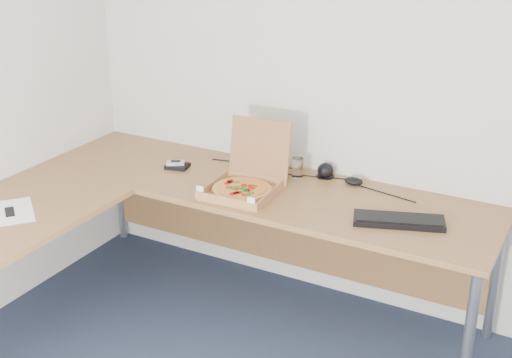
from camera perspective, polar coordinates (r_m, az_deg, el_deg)
The scene contains 11 objects.
room_shell at distance 2.06m, azimuth -6.05°, elevation -3.17°, with size 3.50×3.50×2.50m, color silver, non-canonical shape.
desk at distance 3.44m, azimuth -7.93°, elevation -2.41°, with size 2.50×2.20×0.73m.
pizza_box at distance 3.50m, azimuth -1.03°, elevation -0.53°, with size 0.34×0.39×0.34m.
drinking_glass at distance 3.69m, azimuth 3.48°, elevation 0.95°, with size 0.06×0.06×0.11m, color silver.
keyboard at distance 3.25m, azimuth 11.82°, elevation -3.42°, with size 0.42×0.15×0.03m, color black.
mouse at distance 3.64m, azimuth 8.14°, elevation -0.18°, with size 0.10×0.07×0.04m, color black.
wallet at distance 3.86m, azimuth -6.56°, elevation 1.08°, with size 0.12×0.10×0.02m, color black.
phone at distance 3.85m, azimuth -6.72°, elevation 1.35°, with size 0.10×0.05×0.02m, color #B2B5BA.
paper_sheet at distance 3.51m, azimuth -19.84°, elevation -2.61°, with size 0.30×0.21×0.00m, color white.
dome_speaker at distance 3.71m, azimuth 5.81°, elevation 0.79°, with size 0.10×0.10×0.08m, color black.
cable_bundle at distance 3.73m, azimuth 4.17°, elevation 0.28°, with size 0.59×0.04×0.01m, color black, non-canonical shape.
Camera 1 is at (1.07, -1.52, 2.13)m, focal length 47.98 mm.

